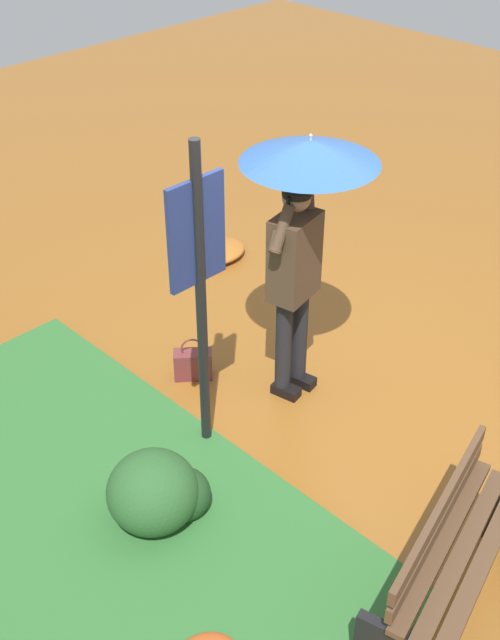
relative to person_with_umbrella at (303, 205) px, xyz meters
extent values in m
plane|color=brown|center=(0.07, -0.27, -1.55)|extent=(18.00, 18.00, 0.00)
cylinder|color=black|center=(-0.17, -0.01, -1.12)|extent=(0.12, 0.12, 0.86)
cylinder|color=black|center=(0.01, -0.01, -1.12)|extent=(0.12, 0.12, 0.86)
cube|color=black|center=(-0.17, -0.05, -1.51)|extent=(0.15, 0.24, 0.08)
cube|color=black|center=(0.01, -0.05, -1.51)|extent=(0.15, 0.24, 0.08)
cube|color=#473323|center=(-0.08, -0.01, -0.37)|extent=(0.42, 0.31, 0.64)
sphere|color=#8C664C|center=(-0.08, -0.01, 0.09)|extent=(0.20, 0.20, 0.20)
ellipsoid|color=black|center=(-0.08, -0.01, 0.12)|extent=(0.20, 0.20, 0.15)
cylinder|color=#473323|center=(-0.29, -0.04, -0.16)|extent=(0.18, 0.13, 0.18)
cylinder|color=#473323|center=(-0.25, -0.05, -0.07)|extent=(0.24, 0.11, 0.33)
cube|color=black|center=(-0.17, -0.03, 0.07)|extent=(0.07, 0.03, 0.14)
cylinder|color=#473323|center=(0.08, -0.01, -0.13)|extent=(0.11, 0.10, 0.09)
cylinder|color=#473323|center=(0.07, 0.00, -0.04)|extent=(0.10, 0.09, 0.23)
cylinder|color=#A5A5AD|center=(0.06, 0.01, 0.27)|extent=(0.02, 0.02, 0.41)
cone|color=#264C8C|center=(0.06, 0.01, 0.37)|extent=(0.96, 0.96, 0.16)
sphere|color=#A5A5AD|center=(0.06, 0.01, 0.48)|extent=(0.02, 0.02, 0.02)
cylinder|color=black|center=(-0.95, 0.00, -0.40)|extent=(0.07, 0.07, 2.30)
cube|color=navy|center=(-0.95, 0.02, 0.15)|extent=(0.44, 0.04, 0.70)
cube|color=silver|center=(-0.95, 0.03, 0.15)|extent=(0.38, 0.01, 0.64)
cube|color=brown|center=(-0.53, 0.62, -1.43)|extent=(0.32, 0.30, 0.24)
torus|color=brown|center=(-0.53, 0.62, -1.27)|extent=(0.14, 0.13, 0.18)
cube|color=#513823|center=(-0.89, -2.15, -1.09)|extent=(1.38, 0.43, 0.04)
cube|color=#513823|center=(-0.89, -2.03, -1.09)|extent=(1.38, 0.43, 0.04)
cube|color=#513823|center=(-0.89, -1.91, -1.09)|extent=(1.38, 0.43, 0.04)
cube|color=#513823|center=(-0.89, -1.86, -0.99)|extent=(1.37, 0.38, 0.10)
cube|color=#513823|center=(-0.89, -1.86, -0.85)|extent=(1.37, 0.38, 0.10)
ellipsoid|color=#285628|center=(-1.70, -0.32, -1.29)|extent=(0.59, 0.59, 0.53)
ellipsoid|color=#1E421E|center=(-1.52, -0.41, -1.38)|extent=(0.35, 0.35, 0.35)
ellipsoid|color=#A86023|center=(0.90, 1.88, -1.49)|extent=(0.60, 0.48, 0.13)
camera|label=1|loc=(-3.78, -3.27, 2.49)|focal=45.40mm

